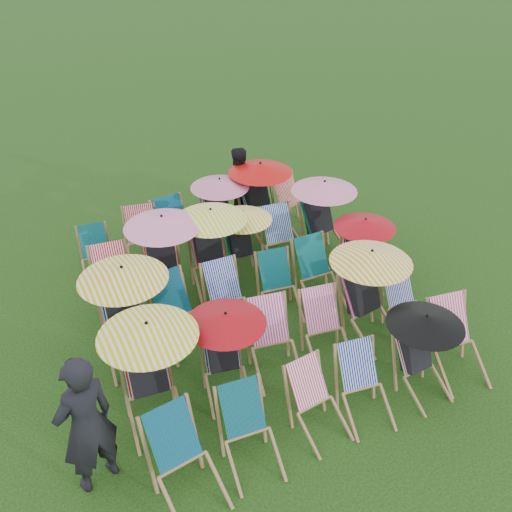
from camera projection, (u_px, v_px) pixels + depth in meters
name	position (u px, v px, depth m)	size (l,w,h in m)	color
ground	(260.00, 320.00, 8.91)	(100.00, 100.00, 0.00)	black
deckchair_0	(186.00, 464.00, 6.11)	(0.78, 1.00, 1.00)	olive
deckchair_1	(250.00, 434.00, 6.49)	(0.68, 0.90, 0.93)	olive
deckchair_2	(319.00, 404.00, 6.90)	(0.66, 0.86, 0.88)	olive
deckchair_3	(365.00, 388.00, 7.10)	(0.71, 0.90, 0.90)	olive
deckchair_4	(423.00, 354.00, 7.36)	(0.99, 1.05, 1.18)	olive
deckchair_5	(459.00, 343.00, 7.70)	(0.81, 1.03, 1.02)	olive
deckchair_6	(150.00, 373.00, 6.88)	(1.21, 1.28, 1.44)	olive
deckchair_7	(225.00, 354.00, 7.33)	(1.04, 1.11, 1.23)	olive
deckchair_8	(274.00, 343.00, 7.74)	(0.79, 1.00, 0.98)	olive
deckchair_9	(327.00, 330.00, 7.99)	(0.74, 0.94, 0.94)	olive
deckchair_10	(370.00, 294.00, 8.25)	(1.18, 1.28, 1.40)	olive
deckchair_11	(406.00, 303.00, 8.57)	(0.62, 0.82, 0.86)	olive
deckchair_12	(126.00, 314.00, 7.82)	(1.23, 1.29, 1.46)	olive
deckchair_13	(179.00, 315.00, 8.22)	(0.79, 1.01, 1.01)	olive
deckchair_14	(229.00, 300.00, 8.55)	(0.65, 0.90, 0.96)	olive
deckchair_15	(280.00, 287.00, 8.86)	(0.72, 0.92, 0.91)	olive
deckchair_16	(319.00, 274.00, 9.10)	(0.66, 0.91, 0.98)	olive
deckchair_17	(362.00, 252.00, 9.38)	(1.01, 1.07, 1.20)	olive
deckchair_18	(115.00, 283.00, 8.87)	(0.74, 0.97, 0.99)	olive
deckchair_19	(163.00, 257.00, 9.02)	(1.21, 1.29, 1.44)	olive
deckchair_20	(211.00, 248.00, 9.28)	(1.17, 1.24, 1.39)	olive
deckchair_21	(243.00, 243.00, 9.64)	(0.99, 1.04, 1.17)	olive
deckchair_22	(283.00, 240.00, 9.97)	(0.73, 0.96, 0.98)	olive
deckchair_23	(324.00, 217.00, 10.15)	(1.16, 1.26, 1.38)	olive
deckchair_24	(96.00, 255.00, 9.68)	(0.65, 0.83, 0.84)	olive
deckchair_25	(143.00, 240.00, 9.97)	(0.80, 1.00, 0.97)	olive
deckchair_26	(178.00, 231.00, 10.18)	(0.74, 0.98, 1.01)	olive
deckchair_27	(220.00, 211.00, 10.47)	(1.07, 1.12, 1.27)	olive
deckchair_28	(262.00, 198.00, 10.73)	(1.19, 1.29, 1.41)	olive
deckchair_29	(295.00, 203.00, 11.12)	(0.81, 1.00, 0.97)	olive
person_left	(86.00, 425.00, 6.02)	(0.67, 0.44, 1.84)	black
person_rear	(237.00, 186.00, 11.09)	(0.76, 0.59, 1.56)	black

